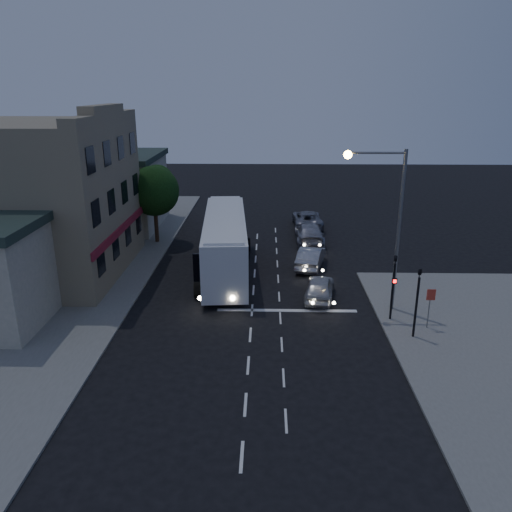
{
  "coord_description": "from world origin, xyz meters",
  "views": [
    {
      "loc": [
        0.81,
        -24.11,
        12.12
      ],
      "look_at": [
        0.16,
        5.22,
        2.2
      ],
      "focal_mm": 35.0,
      "sensor_mm": 36.0,
      "label": 1
    }
  ],
  "objects_px": {
    "car_sedan_c": "(307,219)",
    "car_suv": "(320,288)",
    "car_sedan_b": "(309,233)",
    "streetlight": "(388,213)",
    "car_sedan_a": "(311,257)",
    "traffic_signal_side": "(418,294)",
    "street_tree": "(154,189)",
    "tour_bus": "(225,242)",
    "regulatory_sign": "(430,302)",
    "traffic_signal_main": "(394,280)"
  },
  "relations": [
    {
      "from": "car_sedan_a",
      "to": "streetlight",
      "type": "height_order",
      "value": "streetlight"
    },
    {
      "from": "streetlight",
      "to": "traffic_signal_main",
      "type": "bearing_deg",
      "value": -79.8
    },
    {
      "from": "traffic_signal_main",
      "to": "streetlight",
      "type": "bearing_deg",
      "value": 100.2
    },
    {
      "from": "regulatory_sign",
      "to": "streetlight",
      "type": "bearing_deg",
      "value": 128.75
    },
    {
      "from": "car_sedan_b",
      "to": "car_sedan_a",
      "type": "bearing_deg",
      "value": 86.56
    },
    {
      "from": "regulatory_sign",
      "to": "car_sedan_a",
      "type": "bearing_deg",
      "value": 119.27
    },
    {
      "from": "car_sedan_c",
      "to": "car_suv",
      "type": "bearing_deg",
      "value": 87.16
    },
    {
      "from": "tour_bus",
      "to": "streetlight",
      "type": "height_order",
      "value": "streetlight"
    },
    {
      "from": "traffic_signal_main",
      "to": "car_sedan_a",
      "type": "bearing_deg",
      "value": 113.18
    },
    {
      "from": "traffic_signal_main",
      "to": "street_tree",
      "type": "bearing_deg",
      "value": 137.97
    },
    {
      "from": "tour_bus",
      "to": "traffic_signal_side",
      "type": "relative_size",
      "value": 3.22
    },
    {
      "from": "car_sedan_a",
      "to": "traffic_signal_side",
      "type": "height_order",
      "value": "traffic_signal_side"
    },
    {
      "from": "regulatory_sign",
      "to": "streetlight",
      "type": "relative_size",
      "value": 0.24
    },
    {
      "from": "car_sedan_a",
      "to": "car_sedan_b",
      "type": "xyz_separation_m",
      "value": [
        0.37,
        5.99,
        0.05
      ]
    },
    {
      "from": "car_sedan_c",
      "to": "traffic_signal_main",
      "type": "bearing_deg",
      "value": 97.91
    },
    {
      "from": "car_sedan_b",
      "to": "car_sedan_c",
      "type": "bearing_deg",
      "value": -92.26
    },
    {
      "from": "traffic_signal_main",
      "to": "traffic_signal_side",
      "type": "distance_m",
      "value": 2.1
    },
    {
      "from": "traffic_signal_main",
      "to": "street_tree",
      "type": "distance_m",
      "value": 21.38
    },
    {
      "from": "car_sedan_a",
      "to": "traffic_signal_side",
      "type": "bearing_deg",
      "value": 125.82
    },
    {
      "from": "tour_bus",
      "to": "car_suv",
      "type": "xyz_separation_m",
      "value": [
        6.04,
        -4.52,
        -1.46
      ]
    },
    {
      "from": "car_suv",
      "to": "traffic_signal_side",
      "type": "bearing_deg",
      "value": 140.41
    },
    {
      "from": "car_sedan_a",
      "to": "regulatory_sign",
      "type": "height_order",
      "value": "regulatory_sign"
    },
    {
      "from": "traffic_signal_side",
      "to": "streetlight",
      "type": "xyz_separation_m",
      "value": [
        -0.96,
        3.4,
        3.31
      ]
    },
    {
      "from": "tour_bus",
      "to": "car_sedan_b",
      "type": "distance_m",
      "value": 9.53
    },
    {
      "from": "street_tree",
      "to": "tour_bus",
      "type": "bearing_deg",
      "value": -47.29
    },
    {
      "from": "car_suv",
      "to": "regulatory_sign",
      "type": "bearing_deg",
      "value": 152.45
    },
    {
      "from": "tour_bus",
      "to": "streetlight",
      "type": "distance_m",
      "value": 11.74
    },
    {
      "from": "car_sedan_a",
      "to": "streetlight",
      "type": "distance_m",
      "value": 9.34
    },
    {
      "from": "tour_bus",
      "to": "car_sedan_c",
      "type": "relative_size",
      "value": 2.45
    },
    {
      "from": "car_sedan_b",
      "to": "streetlight",
      "type": "relative_size",
      "value": 0.6
    },
    {
      "from": "traffic_signal_main",
      "to": "streetlight",
      "type": "distance_m",
      "value": 3.61
    },
    {
      "from": "traffic_signal_side",
      "to": "regulatory_sign",
      "type": "distance_m",
      "value": 1.61
    },
    {
      "from": "car_suv",
      "to": "regulatory_sign",
      "type": "relative_size",
      "value": 1.87
    },
    {
      "from": "streetlight",
      "to": "street_tree",
      "type": "distance_m",
      "value": 20.19
    },
    {
      "from": "tour_bus",
      "to": "streetlight",
      "type": "relative_size",
      "value": 1.47
    },
    {
      "from": "car_sedan_a",
      "to": "streetlight",
      "type": "bearing_deg",
      "value": 128.86
    },
    {
      "from": "tour_bus",
      "to": "street_tree",
      "type": "xyz_separation_m",
      "value": [
        -6.19,
        6.71,
        2.34
      ]
    },
    {
      "from": "car_sedan_a",
      "to": "regulatory_sign",
      "type": "relative_size",
      "value": 2.05
    },
    {
      "from": "street_tree",
      "to": "streetlight",
      "type": "bearing_deg",
      "value": -39.51
    },
    {
      "from": "traffic_signal_main",
      "to": "car_suv",
      "type": "bearing_deg",
      "value": 139.83
    },
    {
      "from": "car_suv",
      "to": "car_sedan_b",
      "type": "height_order",
      "value": "car_sedan_b"
    },
    {
      "from": "car_suv",
      "to": "streetlight",
      "type": "height_order",
      "value": "streetlight"
    },
    {
      "from": "car_sedan_a",
      "to": "car_sedan_b",
      "type": "height_order",
      "value": "car_sedan_b"
    },
    {
      "from": "car_sedan_b",
      "to": "streetlight",
      "type": "height_order",
      "value": "streetlight"
    },
    {
      "from": "car_sedan_a",
      "to": "traffic_signal_main",
      "type": "distance_m",
      "value": 9.45
    },
    {
      "from": "car_sedan_b",
      "to": "traffic_signal_main",
      "type": "bearing_deg",
      "value": 102.87
    },
    {
      "from": "regulatory_sign",
      "to": "street_tree",
      "type": "xyz_separation_m",
      "value": [
        -17.51,
        15.26,
        2.9
      ]
    },
    {
      "from": "car_suv",
      "to": "traffic_signal_main",
      "type": "relative_size",
      "value": 1.0
    },
    {
      "from": "traffic_signal_side",
      "to": "car_sedan_b",
      "type": "bearing_deg",
      "value": 103.57
    },
    {
      "from": "car_suv",
      "to": "regulatory_sign",
      "type": "distance_m",
      "value": 6.71
    }
  ]
}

